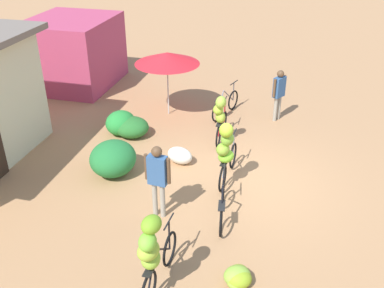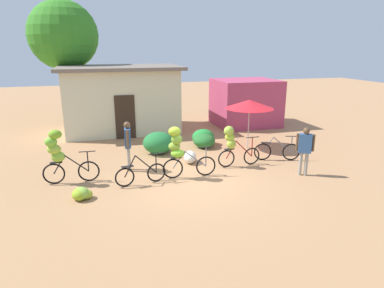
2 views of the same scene
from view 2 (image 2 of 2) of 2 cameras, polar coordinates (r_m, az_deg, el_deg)
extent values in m
plane|color=#AD7C52|center=(10.77, -0.17, -6.18)|extent=(60.00, 60.00, 0.00)
cube|color=beige|center=(17.20, -11.82, 7.21)|extent=(5.32, 3.22, 3.04)
cube|color=#72665B|center=(17.03, -12.13, 12.52)|extent=(5.82, 3.72, 0.16)
cube|color=#332319|center=(15.69, -11.24, 4.48)|extent=(0.90, 0.06, 2.00)
cube|color=#B33D5E|center=(18.44, 9.01, 6.96)|extent=(3.20, 2.80, 2.42)
cylinder|color=brown|center=(19.40, -20.12, 8.40)|extent=(0.24, 0.24, 3.60)
sphere|color=#338121|center=(19.27, -20.97, 16.81)|extent=(3.52, 3.52, 3.52)
ellipsoid|color=#247435|center=(13.39, -5.70, 0.21)|extent=(1.22, 1.14, 0.86)
ellipsoid|color=#286D2C|center=(14.18, 2.06, 0.57)|extent=(0.92, 1.00, 0.57)
ellipsoid|color=#278B37|center=(14.52, 1.91, 1.19)|extent=(0.96, 0.85, 0.69)
cylinder|color=beige|center=(14.12, 9.55, 3.17)|extent=(0.04, 0.04, 1.95)
cone|color=red|center=(13.95, 9.71, 6.68)|extent=(1.99, 1.99, 0.35)
torus|color=black|center=(11.09, -17.07, -4.41)|extent=(0.67, 0.08, 0.66)
torus|color=black|center=(11.22, -22.35, -4.69)|extent=(0.67, 0.08, 0.66)
cylinder|color=black|center=(11.10, -21.58, -3.27)|extent=(0.39, 0.06, 0.59)
cylinder|color=black|center=(11.03, -18.93, -3.12)|extent=(0.70, 0.07, 0.60)
cylinder|color=black|center=(10.88, -17.35, -1.23)|extent=(0.50, 0.05, 0.03)
cylinder|color=black|center=(10.98, -17.21, -2.84)|extent=(0.04, 0.04, 0.64)
cube|color=black|center=(11.08, -22.02, -2.91)|extent=(0.37, 0.16, 0.02)
ellipsoid|color=#8ABA36|center=(11.03, -21.73, -2.03)|extent=(0.47, 0.41, 0.33)
ellipsoid|color=#9ABD38|center=(10.96, -22.33, -0.83)|extent=(0.49, 0.44, 0.30)
ellipsoid|color=#78BF36|center=(10.89, -22.80, 0.31)|extent=(0.38, 0.32, 0.29)
ellipsoid|color=#72A724|center=(10.80, -22.17, 1.52)|extent=(0.44, 0.38, 0.29)
torus|color=black|center=(10.63, -6.05, -4.81)|extent=(0.61, 0.14, 0.60)
torus|color=black|center=(10.39, -11.32, -5.56)|extent=(0.61, 0.14, 0.60)
cylinder|color=black|center=(10.31, -10.47, -3.76)|extent=(0.38, 0.09, 0.66)
cylinder|color=black|center=(10.43, -7.80, -3.40)|extent=(0.67, 0.13, 0.67)
cylinder|color=black|center=(10.43, -6.15, -1.66)|extent=(0.50, 0.10, 0.03)
cylinder|color=black|center=(10.53, -6.10, -3.25)|extent=(0.04, 0.04, 0.61)
cube|color=black|center=(10.30, -10.88, -3.76)|extent=(0.38, 0.19, 0.02)
torus|color=black|center=(11.05, 2.36, -3.74)|extent=(0.66, 0.09, 0.66)
torus|color=black|center=(10.83, -3.25, -4.18)|extent=(0.66, 0.09, 0.66)
cylinder|color=slate|center=(10.77, -2.27, -2.72)|extent=(0.41, 0.06, 0.58)
cylinder|color=slate|center=(10.88, 0.56, -2.51)|extent=(0.73, 0.08, 0.58)
cylinder|color=black|center=(10.85, 2.39, -0.55)|extent=(0.50, 0.06, 0.03)
cylinder|color=slate|center=(10.95, 2.37, -2.16)|extent=(0.04, 0.04, 0.64)
cube|color=black|center=(10.73, -2.71, -2.32)|extent=(0.37, 0.16, 0.02)
ellipsoid|color=#7DC62C|center=(10.67, -2.45, -1.60)|extent=(0.52, 0.46, 0.27)
ellipsoid|color=#82AA32|center=(10.64, -3.01, -0.38)|extent=(0.40, 0.33, 0.28)
ellipsoid|color=#76A931|center=(10.51, -2.59, 0.79)|extent=(0.42, 0.38, 0.32)
ellipsoid|color=#96BE29|center=(10.46, -2.98, 2.12)|extent=(0.44, 0.38, 0.31)
torus|color=black|center=(12.27, 10.05, -2.03)|extent=(0.63, 0.06, 0.63)
torus|color=black|center=(11.88, 5.84, -2.48)|extent=(0.63, 0.06, 0.63)
cylinder|color=maroon|center=(11.85, 6.65, -0.99)|extent=(0.37, 0.04, 0.63)
cylinder|color=maroon|center=(12.05, 8.78, -0.78)|extent=(0.66, 0.05, 0.64)
cylinder|color=black|center=(12.08, 10.21, 1.12)|extent=(0.50, 0.04, 0.03)
cylinder|color=maroon|center=(12.17, 10.13, -0.47)|extent=(0.04, 0.04, 0.70)
cube|color=black|center=(11.81, 6.33, -0.86)|extent=(0.36, 0.15, 0.02)
ellipsoid|color=#9CBA37|center=(11.77, 6.67, -0.01)|extent=(0.40, 0.35, 0.34)
ellipsoid|color=#9CC032|center=(11.75, 6.42, 1.16)|extent=(0.36, 0.29, 0.27)
ellipsoid|color=#91B43A|center=(11.59, 6.27, 2.23)|extent=(0.39, 0.34, 0.34)
torus|color=black|center=(13.05, 16.42, -1.30)|extent=(0.63, 0.24, 0.65)
torus|color=black|center=(12.82, 11.86, -1.29)|extent=(0.63, 0.24, 0.65)
cylinder|color=slate|center=(12.78, 12.75, -0.08)|extent=(0.39, 0.15, 0.59)
cylinder|color=slate|center=(12.89, 15.05, -0.10)|extent=(0.69, 0.25, 0.60)
cylinder|color=black|center=(12.89, 16.63, 1.26)|extent=(0.49, 0.18, 0.03)
cylinder|color=slate|center=(12.97, 16.53, -0.03)|extent=(0.04, 0.04, 0.60)
cube|color=black|center=(12.74, 12.42, 0.23)|extent=(0.39, 0.24, 0.02)
ellipsoid|color=#92B93C|center=(9.95, -18.79, -8.22)|extent=(0.39, 0.43, 0.26)
ellipsoid|color=#8DA727|center=(9.94, -17.37, -8.12)|extent=(0.39, 0.43, 0.25)
ellipsoid|color=#8CAE25|center=(9.90, -18.55, -8.10)|extent=(0.54, 0.57, 0.33)
ellipsoid|color=#89B63C|center=(9.94, -18.24, -7.93)|extent=(0.59, 0.63, 0.35)
ellipsoid|color=silver|center=(12.28, -0.33, -2.22)|extent=(0.63, 0.80, 0.44)
cylinder|color=gray|center=(11.61, -10.65, -2.61)|extent=(0.11, 0.11, 0.83)
cylinder|color=gray|center=(11.78, -10.66, -2.33)|extent=(0.11, 0.11, 0.83)
cube|color=#33598C|center=(11.48, -10.85, 1.04)|extent=(0.24, 0.42, 0.66)
cylinder|color=brown|center=(11.23, -10.86, 0.88)|extent=(0.08, 0.08, 0.59)
cylinder|color=brown|center=(11.71, -10.85, 1.51)|extent=(0.08, 0.08, 0.59)
sphere|color=brown|center=(11.38, -10.96, 3.18)|extent=(0.22, 0.22, 0.22)
cylinder|color=gray|center=(11.64, 17.88, -3.19)|extent=(0.11, 0.11, 0.78)
cylinder|color=gray|center=(11.65, 18.76, -3.25)|extent=(0.11, 0.11, 0.78)
cube|color=#33598C|center=(11.44, 18.62, 0.10)|extent=(0.45, 0.38, 0.62)
cylinder|color=brown|center=(11.42, 17.39, 0.34)|extent=(0.08, 0.08, 0.56)
cylinder|color=brown|center=(11.46, 19.88, 0.16)|extent=(0.08, 0.08, 0.56)
sphere|color=brown|center=(11.34, 18.81, 2.13)|extent=(0.21, 0.21, 0.21)
camera|label=1|loc=(10.74, -56.16, 19.65)|focal=41.19mm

